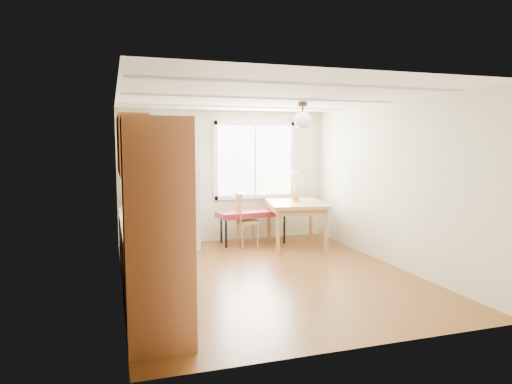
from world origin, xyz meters
name	(u,v)px	position (x,y,z in m)	size (l,w,h in m)	color
room_shell	(267,188)	(0.00, 0.00, 1.25)	(4.60, 5.60, 2.62)	#512B10
kitchen_run	(147,232)	(-1.72, -0.63, 0.84)	(0.65, 3.40, 2.20)	brown
window_unit	(255,160)	(0.60, 2.47, 1.55)	(1.64, 0.05, 1.51)	white
pendant_light	(303,119)	(0.70, 0.40, 2.24)	(0.26, 0.26, 0.40)	#2F2015
refrigerator	(177,198)	(-0.98, 2.12, 0.91)	(0.80, 0.80, 1.82)	silver
bench	(253,214)	(0.42, 2.04, 0.55)	(1.40, 0.68, 0.62)	maroon
dining_table	(296,208)	(1.11, 1.60, 0.71)	(1.22, 1.47, 0.81)	#9C6B3C
chair	(243,216)	(0.19, 1.90, 0.56)	(0.43, 0.43, 0.97)	#9C6B3C
table_lamp	(296,180)	(1.14, 1.71, 1.21)	(0.32, 0.32, 0.55)	gold
coffee_maker	(149,222)	(-1.72, -1.11, 1.03)	(0.24, 0.28, 0.36)	black
kettle	(140,218)	(-1.78, -0.56, 1.00)	(0.13, 0.13, 0.25)	red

